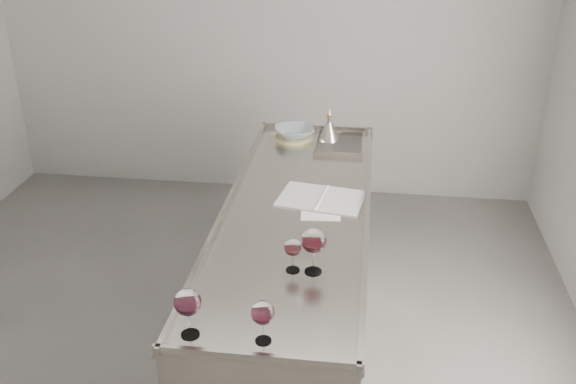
# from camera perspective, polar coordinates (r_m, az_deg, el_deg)

# --- Properties ---
(room_shell) EXTENTS (4.54, 5.04, 2.84)m
(room_shell) POSITION_cam_1_polar(r_m,az_deg,el_deg) (3.00, -9.49, 4.29)
(room_shell) COLOR #575452
(room_shell) RESTS_ON ground
(counter) EXTENTS (0.77, 2.42, 0.97)m
(counter) POSITION_cam_1_polar(r_m,az_deg,el_deg) (3.60, 0.68, -8.10)
(counter) COLOR #9D968D
(counter) RESTS_ON ground
(wine_glass_left) EXTENTS (0.10, 0.10, 0.20)m
(wine_glass_left) POSITION_cam_1_polar(r_m,az_deg,el_deg) (2.43, -8.90, -9.75)
(wine_glass_left) COLOR white
(wine_glass_left) RESTS_ON counter
(wine_glass_middle) EXTENTS (0.09, 0.09, 0.18)m
(wine_glass_middle) POSITION_cam_1_polar(r_m,az_deg,el_deg) (2.39, -2.26, -10.76)
(wine_glass_middle) COLOR white
(wine_glass_middle) RESTS_ON counter
(wine_glass_right) EXTENTS (0.11, 0.11, 0.22)m
(wine_glass_right) POSITION_cam_1_polar(r_m,az_deg,el_deg) (2.76, 2.30, -4.43)
(wine_glass_right) COLOR white
(wine_glass_right) RESTS_ON counter
(wine_glass_small) EXTENTS (0.08, 0.08, 0.16)m
(wine_glass_small) POSITION_cam_1_polar(r_m,az_deg,el_deg) (2.79, 0.44, -5.06)
(wine_glass_small) COLOR white
(wine_glass_small) RESTS_ON counter
(notebook) EXTENTS (0.49, 0.38, 0.02)m
(notebook) POSITION_cam_1_polar(r_m,az_deg,el_deg) (3.45, 2.99, -0.61)
(notebook) COLOR silver
(notebook) RESTS_ON counter
(loose_paper_top) EXTENTS (0.22, 0.30, 0.00)m
(loose_paper_top) POSITION_cam_1_polar(r_m,az_deg,el_deg) (3.37, 2.92, -1.40)
(loose_paper_top) COLOR white
(loose_paper_top) RESTS_ON counter
(trivet) EXTENTS (0.30, 0.30, 0.02)m
(trivet) POSITION_cam_1_polar(r_m,az_deg,el_deg) (4.27, 0.57, 4.84)
(trivet) COLOR #C6BA80
(trivet) RESTS_ON counter
(ceramic_bowl) EXTENTS (0.32, 0.32, 0.06)m
(ceramic_bowl) POSITION_cam_1_polar(r_m,az_deg,el_deg) (4.25, 0.57, 5.35)
(ceramic_bowl) COLOR gray
(ceramic_bowl) RESTS_ON trivet
(wine_funnel) EXTENTS (0.15, 0.15, 0.21)m
(wine_funnel) POSITION_cam_1_polar(r_m,az_deg,el_deg) (4.25, 3.65, 5.48)
(wine_funnel) COLOR #AFA79C
(wine_funnel) RESTS_ON counter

